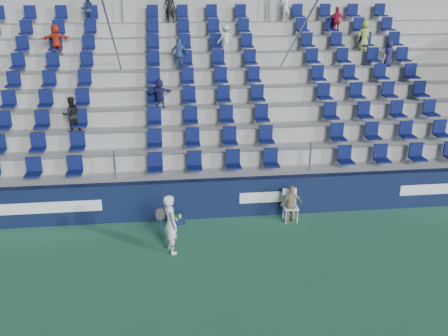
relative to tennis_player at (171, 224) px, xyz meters
The scene contains 7 objects.
ground 1.99m from the tennis_player, 39.05° to the right, with size 70.00×70.00×0.00m, color #30704D.
sponsor_wall 2.46m from the tennis_player, 54.96° to the left, with size 24.00×0.32×1.20m.
grandstand 7.36m from the tennis_player, 78.86° to the left, with size 24.00×8.17×6.63m.
tennis_player is the anchor object (origin of this frame).
line_judge_chair 3.90m from the tennis_player, 22.87° to the left, with size 0.44×0.45×0.98m.
line_judge 3.84m from the tennis_player, 20.77° to the left, with size 0.68×0.28×1.16m, color tan.
ball_bin 1.75m from the tennis_player, 84.61° to the left, with size 0.55×0.45×0.27m.
Camera 1 is at (-1.37, -10.66, 6.80)m, focal length 40.00 mm.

